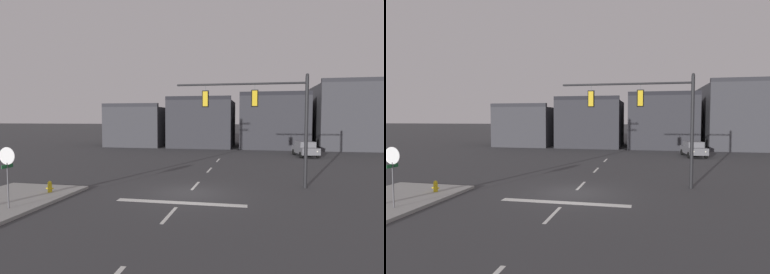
# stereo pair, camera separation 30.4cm
# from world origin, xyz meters

# --- Properties ---
(ground_plane) EXTENTS (400.00, 400.00, 0.00)m
(ground_plane) POSITION_xyz_m (0.00, 0.00, 0.00)
(ground_plane) COLOR #353538
(stop_bar_paint) EXTENTS (6.40, 0.50, 0.01)m
(stop_bar_paint) POSITION_xyz_m (0.00, -2.00, 0.00)
(stop_bar_paint) COLOR silver
(stop_bar_paint) RESTS_ON ground
(lane_centreline) EXTENTS (0.16, 26.40, 0.01)m
(lane_centreline) POSITION_xyz_m (0.00, 2.00, 0.00)
(lane_centreline) COLOR silver
(lane_centreline) RESTS_ON ground
(signal_mast_near_side) EXTENTS (7.77, 0.36, 6.65)m
(signal_mast_near_side) POSITION_xyz_m (4.13, 2.60, 4.53)
(signal_mast_near_side) COLOR black
(signal_mast_near_side) RESTS_ON ground
(stop_sign) EXTENTS (0.76, 0.64, 2.83)m
(stop_sign) POSITION_xyz_m (-7.02, -4.88, 2.14)
(stop_sign) COLOR #56565B
(stop_sign) RESTS_ON ground
(car_lot_nearside) EXTENTS (2.36, 4.61, 1.61)m
(car_lot_nearside) POSITION_xyz_m (8.76, 18.93, 0.86)
(car_lot_nearside) COLOR slate
(car_lot_nearside) RESTS_ON ground
(fire_hydrant) EXTENTS (0.40, 0.30, 0.75)m
(fire_hydrant) POSITION_xyz_m (-7.17, -1.80, 0.33)
(fire_hydrant) COLOR gold
(fire_hydrant) RESTS_ON ground
(building_row) EXTENTS (50.62, 13.95, 9.37)m
(building_row) POSITION_xyz_m (9.78, 30.71, 3.79)
(building_row) COLOR #38383D
(building_row) RESTS_ON ground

